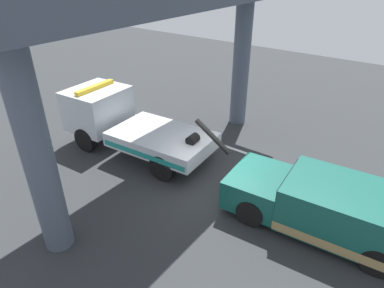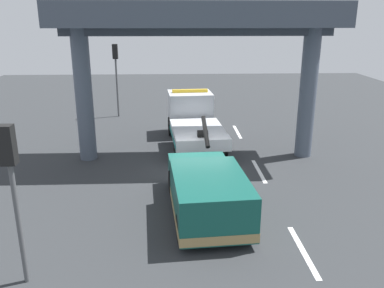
{
  "view_description": "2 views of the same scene",
  "coord_description": "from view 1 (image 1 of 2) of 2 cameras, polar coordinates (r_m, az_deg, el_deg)",
  "views": [
    {
      "loc": [
        -5.11,
        8.22,
        6.99
      ],
      "look_at": [
        1.21,
        -0.29,
        1.06
      ],
      "focal_mm": 31.18,
      "sensor_mm": 36.0,
      "label": 1
    },
    {
      "loc": [
        -15.43,
        0.98,
        6.17
      ],
      "look_at": [
        0.36,
        0.29,
        1.12
      ],
      "focal_mm": 37.25,
      "sensor_mm": 36.0,
      "label": 2
    }
  ],
  "objects": [
    {
      "name": "overpass_structure",
      "position": [
        10.89,
        -4.28,
        22.92
      ],
      "size": [
        3.6,
        11.9,
        6.76
      ],
      "color": "#4C5666",
      "rests_on": "ground"
    },
    {
      "name": "ground_plane",
      "position": [
        11.97,
        3.86,
        -6.88
      ],
      "size": [
        60.0,
        40.0,
        0.1
      ],
      "primitive_type": "cube",
      "color": "#2D3033"
    },
    {
      "name": "lane_stripe_mid",
      "position": [
        13.79,
        9.59,
        -1.68
      ],
      "size": [
        2.6,
        0.16,
        0.01
      ],
      "primitive_type": "cube",
      "color": "silver",
      "rests_on": "ground"
    },
    {
      "name": "lane_stripe_east",
      "position": [
        16.95,
        -8.58,
        4.54
      ],
      "size": [
        2.6,
        0.16,
        0.01
      ],
      "primitive_type": "cube",
      "color": "silver",
      "rests_on": "ground"
    },
    {
      "name": "towed_van_green",
      "position": [
        10.4,
        21.89,
        -9.97
      ],
      "size": [
        5.35,
        2.57,
        1.58
      ],
      "color": "#145147",
      "rests_on": "ground"
    },
    {
      "name": "tow_truck_white",
      "position": [
        13.82,
        -11.64,
        3.82
      ],
      "size": [
        7.33,
        2.84,
        2.46
      ],
      "color": "silver",
      "rests_on": "ground"
    }
  ]
}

